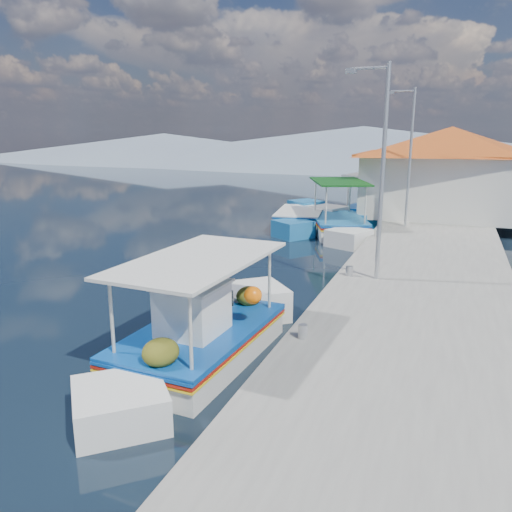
% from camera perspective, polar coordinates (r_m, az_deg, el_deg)
% --- Properties ---
extents(ground, '(160.00, 160.00, 0.00)m').
position_cam_1_polar(ground, '(14.90, -5.74, -4.61)').
color(ground, black).
rests_on(ground, ground).
extents(quay, '(5.00, 44.00, 0.50)m').
position_cam_1_polar(quay, '(19.11, 18.88, -0.35)').
color(quay, gray).
rests_on(quay, ground).
extents(bollards, '(0.20, 17.20, 0.30)m').
position_cam_1_polar(bollards, '(18.47, 12.36, 0.89)').
color(bollards, '#A5A8AD').
rests_on(bollards, quay).
extents(main_caique, '(2.41, 7.47, 2.46)m').
position_cam_1_polar(main_caique, '(10.94, -6.05, -9.01)').
color(main_caique, white).
rests_on(main_caique, ground).
extents(caique_green_canopy, '(3.96, 6.80, 2.75)m').
position_cam_1_polar(caique_green_canopy, '(24.01, 9.30, 3.44)').
color(caique_green_canopy, white).
rests_on(caique_green_canopy, ground).
extents(caique_blue_hull, '(2.86, 7.10, 1.28)m').
position_cam_1_polar(caique_blue_hull, '(25.52, 5.04, 4.05)').
color(caique_blue_hull, '#1A619D').
rests_on(caique_blue_hull, ground).
extents(caique_far, '(3.35, 7.71, 2.76)m').
position_cam_1_polar(caique_far, '(28.44, 13.30, 5.09)').
color(caique_far, '#1A619D').
rests_on(caique_far, ground).
extents(harbor_building, '(10.49, 10.49, 4.40)m').
position_cam_1_polar(harbor_building, '(27.64, 20.84, 9.04)').
color(harbor_building, silver).
rests_on(harbor_building, quay).
extents(lamp_post_near, '(1.21, 0.14, 6.00)m').
position_cam_1_polar(lamp_post_near, '(14.72, 13.74, 10.16)').
color(lamp_post_near, '#A5A8AD').
rests_on(lamp_post_near, quay).
extents(lamp_post_far, '(1.21, 0.14, 6.00)m').
position_cam_1_polar(lamp_post_far, '(23.66, 16.76, 11.28)').
color(lamp_post_far, '#A5A8AD').
rests_on(lamp_post_far, quay).
extents(mountain_ridge, '(171.40, 96.00, 5.50)m').
position_cam_1_polar(mountain_ridge, '(68.62, 21.62, 10.80)').
color(mountain_ridge, slate).
rests_on(mountain_ridge, ground).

